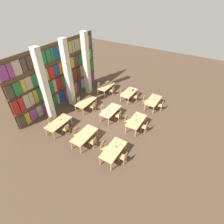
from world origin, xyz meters
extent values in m
plane|color=#4C3828|center=(0.00, 0.00, 0.00)|extent=(40.00, 40.00, 0.00)
cube|color=brown|center=(0.00, 5.32, 2.75)|extent=(10.13, 0.06, 5.50)
cube|color=brown|center=(0.00, 5.32, 0.01)|extent=(10.13, 0.35, 0.03)
cube|color=#47382D|center=(-4.66, 5.29, 0.54)|extent=(0.61, 0.20, 1.02)
cube|color=#B7932D|center=(-4.13, 5.29, 0.54)|extent=(0.38, 0.20, 1.02)
cube|color=#84387A|center=(-3.58, 5.29, 0.54)|extent=(0.63, 0.20, 1.02)
cube|color=tan|center=(-2.94, 5.29, 0.54)|extent=(0.52, 0.20, 1.02)
cube|color=#84387A|center=(-2.31, 5.29, 0.54)|extent=(0.63, 0.20, 1.02)
cube|color=#B7932D|center=(-1.69, 5.29, 0.54)|extent=(0.44, 0.20, 1.02)
cube|color=#236B38|center=(-1.17, 5.29, 0.54)|extent=(0.46, 0.20, 1.02)
cube|color=tan|center=(-0.77, 5.29, 0.54)|extent=(0.26, 0.20, 1.02)
cube|color=navy|center=(-0.23, 5.29, 0.54)|extent=(0.66, 0.20, 1.02)
cube|color=#84387A|center=(0.35, 5.29, 0.54)|extent=(0.41, 0.20, 1.02)
cube|color=#236B38|center=(0.92, 5.29, 0.54)|extent=(0.63, 0.20, 1.02)
cube|color=orange|center=(1.58, 5.29, 0.54)|extent=(0.60, 0.20, 1.02)
cube|color=#84387A|center=(2.04, 5.29, 0.54)|extent=(0.27, 0.20, 1.02)
cube|color=navy|center=(2.39, 5.29, 0.54)|extent=(0.32, 0.20, 1.02)
cube|color=tan|center=(2.92, 5.29, 0.54)|extent=(0.65, 0.20, 1.02)
cube|color=maroon|center=(3.59, 5.29, 0.54)|extent=(0.62, 0.20, 1.02)
cube|color=#47382D|center=(4.15, 5.29, 0.54)|extent=(0.39, 0.20, 1.02)
cube|color=#84387A|center=(4.63, 5.29, 0.54)|extent=(0.46, 0.20, 1.02)
cube|color=brown|center=(0.00, 5.32, 1.39)|extent=(10.13, 0.35, 0.03)
cube|color=maroon|center=(-4.72, 5.29, 1.98)|extent=(0.49, 0.20, 1.15)
cube|color=maroon|center=(-4.22, 5.29, 1.98)|extent=(0.38, 0.20, 1.15)
cube|color=tan|center=(-3.76, 5.29, 1.98)|extent=(0.45, 0.20, 1.15)
cube|color=tan|center=(-3.32, 5.29, 1.98)|extent=(0.37, 0.20, 1.15)
cube|color=#B7932D|center=(-2.89, 5.29, 1.98)|extent=(0.35, 0.20, 1.15)
cube|color=#236B38|center=(-2.36, 5.29, 1.98)|extent=(0.64, 0.20, 1.15)
cube|color=#B7932D|center=(-1.71, 5.29, 1.98)|extent=(0.55, 0.20, 1.15)
cube|color=#236B38|center=(-1.22, 5.29, 1.98)|extent=(0.30, 0.20, 1.15)
cube|color=tan|center=(-0.82, 5.29, 1.98)|extent=(0.35, 0.20, 1.15)
cube|color=maroon|center=(-0.29, 5.29, 1.98)|extent=(0.68, 0.20, 1.15)
cube|color=#236B38|center=(0.41, 5.29, 1.98)|extent=(0.67, 0.20, 1.15)
cube|color=#B7932D|center=(1.02, 5.29, 1.98)|extent=(0.46, 0.20, 1.15)
cube|color=#236B38|center=(1.46, 5.29, 1.98)|extent=(0.30, 0.20, 1.15)
cube|color=maroon|center=(1.91, 5.29, 1.98)|extent=(0.48, 0.20, 1.15)
cube|color=#47382D|center=(2.43, 5.29, 1.98)|extent=(0.46, 0.20, 1.15)
cube|color=tan|center=(2.89, 5.29, 1.98)|extent=(0.36, 0.20, 1.15)
cube|color=tan|center=(3.42, 5.29, 1.98)|extent=(0.56, 0.20, 1.15)
cube|color=#236B38|center=(4.05, 5.29, 1.98)|extent=(0.56, 0.20, 1.15)
cube|color=#236B38|center=(4.61, 5.29, 1.98)|extent=(0.49, 0.20, 1.15)
cube|color=tan|center=(4.95, 5.29, 1.98)|extent=(0.13, 0.20, 1.15)
cube|color=brown|center=(0.00, 5.32, 2.77)|extent=(10.13, 0.35, 0.03)
cube|color=#47382D|center=(-4.70, 5.29, 3.27)|extent=(0.52, 0.20, 0.97)
cube|color=#236B38|center=(-4.10, 5.29, 3.27)|extent=(0.58, 0.20, 0.97)
cube|color=#B7932D|center=(-3.60, 5.29, 3.27)|extent=(0.33, 0.20, 0.97)
cube|color=tan|center=(-3.13, 5.29, 3.27)|extent=(0.55, 0.20, 0.97)
cube|color=#236B38|center=(-2.60, 5.29, 3.27)|extent=(0.47, 0.20, 0.97)
cube|color=navy|center=(-1.99, 5.29, 3.27)|extent=(0.60, 0.20, 0.97)
cube|color=#B7932D|center=(-1.42, 5.29, 3.27)|extent=(0.39, 0.20, 0.97)
cube|color=maroon|center=(-0.85, 5.29, 3.27)|extent=(0.63, 0.20, 0.97)
cube|color=navy|center=(-0.28, 5.29, 3.27)|extent=(0.46, 0.20, 0.97)
cube|color=orange|center=(0.14, 5.29, 3.27)|extent=(0.25, 0.20, 0.97)
cube|color=#B7932D|center=(0.47, 5.29, 3.27)|extent=(0.31, 0.20, 0.97)
cube|color=#B7932D|center=(0.80, 5.29, 3.27)|extent=(0.29, 0.20, 0.97)
cube|color=tan|center=(1.23, 5.29, 3.27)|extent=(0.49, 0.20, 0.97)
cube|color=#B7932D|center=(1.72, 5.29, 3.27)|extent=(0.42, 0.20, 0.97)
cube|color=#47382D|center=(2.28, 5.29, 3.27)|extent=(0.65, 0.20, 0.97)
cube|color=#236B38|center=(2.91, 5.29, 3.27)|extent=(0.51, 0.20, 0.97)
cube|color=navy|center=(3.51, 5.29, 3.27)|extent=(0.61, 0.20, 0.97)
cube|color=#47382D|center=(4.01, 5.29, 3.27)|extent=(0.33, 0.20, 0.97)
cube|color=#B7932D|center=(4.43, 5.29, 3.27)|extent=(0.39, 0.20, 0.97)
cube|color=navy|center=(4.80, 5.29, 3.27)|extent=(0.31, 0.20, 0.97)
cube|color=brown|center=(0.00, 5.32, 4.14)|extent=(10.13, 0.35, 0.03)
cube|color=#84387A|center=(-4.66, 5.29, 4.66)|extent=(0.62, 0.20, 1.02)
cube|color=#84387A|center=(-4.12, 5.29, 4.66)|extent=(0.36, 0.20, 1.02)
cube|color=tan|center=(-3.61, 5.29, 4.66)|extent=(0.60, 0.20, 1.02)
cube|color=#47382D|center=(-3.06, 5.29, 4.66)|extent=(0.40, 0.20, 1.02)
cube|color=#47382D|center=(-2.46, 5.29, 4.66)|extent=(0.69, 0.20, 1.02)
cube|color=orange|center=(-1.92, 5.29, 4.66)|extent=(0.33, 0.20, 1.02)
cube|color=#236B38|center=(-1.41, 5.29, 4.66)|extent=(0.64, 0.20, 1.02)
cube|color=#236B38|center=(-0.79, 5.29, 4.66)|extent=(0.46, 0.20, 1.02)
cube|color=#236B38|center=(-0.39, 5.29, 4.66)|extent=(0.27, 0.20, 1.02)
cube|color=navy|center=(0.09, 5.29, 4.66)|extent=(0.64, 0.20, 1.02)
cube|color=#84387A|center=(0.62, 5.29, 4.66)|extent=(0.26, 0.20, 1.02)
cube|color=#47382D|center=(1.15, 5.29, 4.66)|extent=(0.67, 0.20, 1.02)
cube|color=#B7932D|center=(1.74, 5.29, 4.66)|extent=(0.40, 0.20, 1.02)
cube|color=tan|center=(2.13, 5.29, 4.66)|extent=(0.28, 0.20, 1.02)
cube|color=tan|center=(2.64, 5.29, 4.66)|extent=(0.62, 0.20, 1.02)
cube|color=#B7932D|center=(3.33, 5.29, 4.66)|extent=(0.67, 0.20, 1.02)
cube|color=orange|center=(3.93, 5.29, 4.66)|extent=(0.45, 0.20, 1.02)
cube|color=orange|center=(4.38, 5.29, 4.66)|extent=(0.32, 0.20, 1.02)
cube|color=navy|center=(4.74, 5.29, 4.66)|extent=(0.32, 0.20, 1.02)
cube|color=silver|center=(-2.57, 4.20, 3.00)|extent=(0.49, 0.49, 6.00)
cube|color=silver|center=(0.00, 4.20, 3.00)|extent=(0.49, 0.49, 6.00)
cube|color=silver|center=(2.57, 4.20, 3.00)|extent=(0.49, 0.49, 6.00)
cube|color=tan|center=(-3.44, -2.48, 0.75)|extent=(2.08, 0.97, 0.04)
cylinder|color=tan|center=(-4.40, -2.89, 0.37)|extent=(0.07, 0.07, 0.73)
cylinder|color=tan|center=(-2.48, -2.89, 0.37)|extent=(0.07, 0.07, 0.73)
cylinder|color=tan|center=(-4.40, -2.07, 0.37)|extent=(0.07, 0.07, 0.73)
cylinder|color=tan|center=(-2.48, -2.07, 0.37)|extent=(0.07, 0.07, 0.73)
cylinder|color=tan|center=(-3.62, -3.02, 0.21)|extent=(0.04, 0.04, 0.43)
cylinder|color=tan|center=(-3.26, -3.02, 0.21)|extent=(0.04, 0.04, 0.43)
cylinder|color=tan|center=(-3.62, -3.36, 0.21)|extent=(0.04, 0.04, 0.43)
cylinder|color=tan|center=(-3.26, -3.36, 0.21)|extent=(0.04, 0.04, 0.43)
cube|color=tan|center=(-3.44, -3.19, 0.45)|extent=(0.42, 0.40, 0.04)
cube|color=tan|center=(-3.44, -3.37, 0.68)|extent=(0.40, 0.03, 0.42)
cylinder|color=tan|center=(-3.26, -1.94, 0.21)|extent=(0.04, 0.04, 0.43)
cylinder|color=tan|center=(-3.62, -1.94, 0.21)|extent=(0.04, 0.04, 0.43)
cylinder|color=tan|center=(-3.26, -1.60, 0.21)|extent=(0.04, 0.04, 0.43)
cylinder|color=tan|center=(-3.62, -1.60, 0.21)|extent=(0.04, 0.04, 0.43)
cube|color=tan|center=(-3.44, -1.77, 0.45)|extent=(0.42, 0.40, 0.04)
cube|color=tan|center=(-3.44, -1.59, 0.68)|extent=(0.40, 0.03, 0.42)
cylinder|color=brown|center=(-3.16, -2.52, 0.78)|extent=(0.14, 0.14, 0.01)
cylinder|color=brown|center=(-3.16, -2.52, 0.99)|extent=(0.02, 0.02, 0.40)
cone|color=brown|center=(-3.16, -2.52, 1.22)|extent=(0.11, 0.11, 0.07)
cube|color=tan|center=(0.00, -2.49, 0.75)|extent=(2.08, 0.97, 0.04)
cylinder|color=tan|center=(-0.96, -2.90, 0.37)|extent=(0.07, 0.07, 0.73)
cylinder|color=tan|center=(0.96, -2.90, 0.37)|extent=(0.07, 0.07, 0.73)
cylinder|color=tan|center=(-0.96, -2.08, 0.37)|extent=(0.07, 0.07, 0.73)
cylinder|color=tan|center=(0.96, -2.08, 0.37)|extent=(0.07, 0.07, 0.73)
cylinder|color=tan|center=(-0.21, -3.03, 0.21)|extent=(0.04, 0.04, 0.43)
cylinder|color=tan|center=(0.15, -3.03, 0.21)|extent=(0.04, 0.04, 0.43)
cylinder|color=tan|center=(-0.21, -3.37, 0.21)|extent=(0.04, 0.04, 0.43)
cylinder|color=tan|center=(0.15, -3.37, 0.21)|extent=(0.04, 0.04, 0.43)
cube|color=tan|center=(-0.03, -3.20, 0.45)|extent=(0.42, 0.40, 0.04)
cube|color=tan|center=(-0.03, -3.38, 0.68)|extent=(0.40, 0.03, 0.42)
cylinder|color=tan|center=(0.15, -1.95, 0.21)|extent=(0.04, 0.04, 0.43)
cylinder|color=tan|center=(-0.21, -1.95, 0.21)|extent=(0.04, 0.04, 0.43)
cylinder|color=tan|center=(0.15, -1.61, 0.21)|extent=(0.04, 0.04, 0.43)
cylinder|color=tan|center=(-0.21, -1.61, 0.21)|extent=(0.04, 0.04, 0.43)
cube|color=tan|center=(-0.03, -1.78, 0.45)|extent=(0.42, 0.40, 0.04)
cube|color=tan|center=(-0.03, -1.60, 0.68)|extent=(0.40, 0.03, 0.42)
cylinder|color=brown|center=(-0.01, -2.46, 0.78)|extent=(0.14, 0.14, 0.01)
cylinder|color=brown|center=(-0.01, -2.46, 1.00)|extent=(0.02, 0.02, 0.42)
cone|color=brown|center=(-0.01, -2.46, 1.24)|extent=(0.11, 0.11, 0.07)
cube|color=tan|center=(3.44, -2.58, 0.75)|extent=(2.08, 0.97, 0.04)
cylinder|color=tan|center=(2.48, -2.99, 0.37)|extent=(0.07, 0.07, 0.73)
cylinder|color=tan|center=(4.40, -2.99, 0.37)|extent=(0.07, 0.07, 0.73)
cylinder|color=tan|center=(2.48, -2.18, 0.37)|extent=(0.07, 0.07, 0.73)
cylinder|color=tan|center=(4.40, -2.18, 0.37)|extent=(0.07, 0.07, 0.73)
cylinder|color=tan|center=(3.23, -3.12, 0.21)|extent=(0.04, 0.04, 0.43)
cylinder|color=tan|center=(3.59, -3.12, 0.21)|extent=(0.04, 0.04, 0.43)
cylinder|color=tan|center=(3.23, -3.46, 0.21)|extent=(0.04, 0.04, 0.43)
cylinder|color=tan|center=(3.59, -3.46, 0.21)|extent=(0.04, 0.04, 0.43)
cube|color=tan|center=(3.41, -3.29, 0.45)|extent=(0.42, 0.40, 0.04)
cube|color=tan|center=(3.41, -3.48, 0.68)|extent=(0.40, 0.03, 0.42)
cylinder|color=tan|center=(3.59, -2.05, 0.21)|extent=(0.04, 0.04, 0.43)
cylinder|color=tan|center=(3.23, -2.05, 0.21)|extent=(0.04, 0.04, 0.43)
cylinder|color=tan|center=(3.59, -1.71, 0.21)|extent=(0.04, 0.04, 0.43)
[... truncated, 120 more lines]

